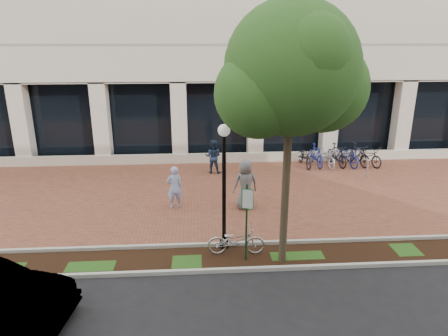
{
  "coord_description": "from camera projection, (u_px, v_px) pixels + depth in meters",
  "views": [
    {
      "loc": [
        -1.04,
        -15.78,
        6.28
      ],
      "look_at": [
        -0.04,
        -0.8,
        1.4
      ],
      "focal_mm": 32.0,
      "sensor_mm": 36.0,
      "label": 1
    }
  ],
  "objects": [
    {
      "name": "pedestrian_mid",
      "position": [
        213.0,
        157.0,
        19.35
      ],
      "size": [
        0.94,
        0.81,
        1.66
      ],
      "primitive_type": "imported",
      "rotation": [
        0.0,
        0.0,
        2.9
      ],
      "color": "#1C2C46",
      "rests_on": "ground"
    },
    {
      "name": "bike_rack_cluster",
      "position": [
        337.0,
        156.0,
        20.57
      ],
      "size": [
        4.36,
        2.06,
        1.14
      ],
      "rotation": [
        0.0,
        0.0,
        0.16
      ],
      "color": "black",
      "rests_on": "ground"
    },
    {
      "name": "street_tree",
      "position": [
        293.0,
        77.0,
        10.24
      ],
      "size": [
        4.18,
        3.49,
        7.3
      ],
      "color": "#4E412C",
      "rests_on": "ground"
    },
    {
      "name": "bollard",
      "position": [
        367.0,
        169.0,
        18.56
      ],
      "size": [
        0.12,
        0.12,
        0.97
      ],
      "color": "#BBBBC0",
      "rests_on": "ground"
    },
    {
      "name": "brick_plaza",
      "position": [
        224.0,
        193.0,
        16.98
      ],
      "size": [
        40.0,
        9.0,
        0.01
      ],
      "primitive_type": "cube",
      "color": "brown",
      "rests_on": "ground"
    },
    {
      "name": "pedestrian_right",
      "position": [
        245.0,
        184.0,
        15.24
      ],
      "size": [
        1.05,
        0.78,
        1.94
      ],
      "primitive_type": "imported",
      "rotation": [
        0.0,
        0.0,
        3.33
      ],
      "color": "#5B5C60",
      "rests_on": "ground"
    },
    {
      "name": "ground",
      "position": [
        224.0,
        193.0,
        16.98
      ],
      "size": [
        120.0,
        120.0,
        0.0
      ],
      "primitive_type": "plane",
      "color": "black",
      "rests_on": "ground"
    },
    {
      "name": "pedestrian_left",
      "position": [
        175.0,
        187.0,
        15.33
      ],
      "size": [
        0.7,
        0.55,
        1.68
      ],
      "primitive_type": "imported",
      "rotation": [
        0.0,
        0.0,
        3.42
      ],
      "color": "#9CAEE8",
      "rests_on": "ground"
    },
    {
      "name": "parking_sign",
      "position": [
        247.0,
        213.0,
        11.4
      ],
      "size": [
        0.34,
        0.07,
        2.4
      ],
      "rotation": [
        0.0,
        0.0,
        -0.36
      ],
      "color": "#153B1F",
      "rests_on": "ground"
    },
    {
      "name": "curb_plaza_side",
      "position": [
        233.0,
        244.0,
        12.69
      ],
      "size": [
        40.0,
        0.12,
        0.12
      ],
      "primitive_type": "cube",
      "color": "#AEAEA4",
      "rests_on": "ground"
    },
    {
      "name": "locked_bicycle",
      "position": [
        236.0,
        240.0,
        12.08
      ],
      "size": [
        1.77,
        0.69,
        0.92
      ],
      "primitive_type": "imported",
      "rotation": [
        0.0,
        0.0,
        1.52
      ],
      "color": "#B5B5B9",
      "rests_on": "ground"
    },
    {
      "name": "curb_street_side",
      "position": [
        238.0,
        270.0,
        11.26
      ],
      "size": [
        40.0,
        0.12,
        0.12
      ],
      "primitive_type": "cube",
      "color": "#AEAEA4",
      "rests_on": "ground"
    },
    {
      "name": "lamppost",
      "position": [
        224.0,
        181.0,
        11.9
      ],
      "size": [
        0.36,
        0.36,
        3.96
      ],
      "color": "black",
      "rests_on": "ground"
    },
    {
      "name": "planting_strip",
      "position": [
        235.0,
        258.0,
        11.99
      ],
      "size": [
        40.0,
        1.5,
        0.01
      ],
      "primitive_type": "cube",
      "color": "black",
      "rests_on": "ground"
    }
  ]
}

